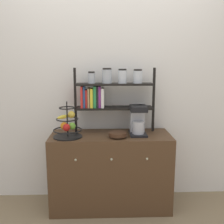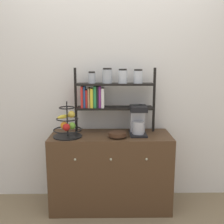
{
  "view_description": "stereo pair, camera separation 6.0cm",
  "coord_description": "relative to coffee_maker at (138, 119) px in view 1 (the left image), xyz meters",
  "views": [
    {
      "loc": [
        -0.08,
        -2.35,
        1.53
      ],
      "look_at": [
        0.01,
        0.24,
        1.03
      ],
      "focal_mm": 42.0,
      "sensor_mm": 36.0,
      "label": 1
    },
    {
      "loc": [
        -0.02,
        -2.35,
        1.53
      ],
      "look_at": [
        0.01,
        0.24,
        1.03
      ],
      "focal_mm": 42.0,
      "sensor_mm": 36.0,
      "label": 2
    }
  ],
  "objects": [
    {
      "name": "fruit_stand",
      "position": [
        -0.71,
        -0.09,
        -0.04
      ],
      "size": [
        0.29,
        0.29,
        0.36
      ],
      "color": "black",
      "rests_on": "sideboard"
    },
    {
      "name": "wooden_bowl",
      "position": [
        -0.21,
        -0.12,
        -0.12
      ],
      "size": [
        0.18,
        0.18,
        0.05
      ],
      "color": "#422819",
      "rests_on": "sideboard"
    },
    {
      "name": "wall_back",
      "position": [
        -0.28,
        0.27,
        0.35
      ],
      "size": [
        7.0,
        0.05,
        2.6
      ],
      "primitive_type": "cube",
      "color": "silver",
      "rests_on": "ground_plane"
    },
    {
      "name": "ground_plane",
      "position": [
        -0.28,
        -0.25,
        -0.95
      ],
      "size": [
        12.0,
        12.0,
        0.0
      ],
      "primitive_type": "plane",
      "color": "#847051"
    },
    {
      "name": "coffee_maker",
      "position": [
        0.0,
        0.0,
        0.0
      ],
      "size": [
        0.17,
        0.25,
        0.3
      ],
      "color": "black",
      "rests_on": "sideboard"
    },
    {
      "name": "sideboard",
      "position": [
        -0.28,
        -0.02,
        -0.55
      ],
      "size": [
        1.23,
        0.5,
        0.79
      ],
      "color": "#4C331E",
      "rests_on": "ground_plane"
    },
    {
      "name": "shelf_hutch",
      "position": [
        -0.31,
        0.11,
        0.28
      ],
      "size": [
        0.85,
        0.2,
        0.67
      ],
      "color": "black",
      "rests_on": "sideboard"
    }
  ]
}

